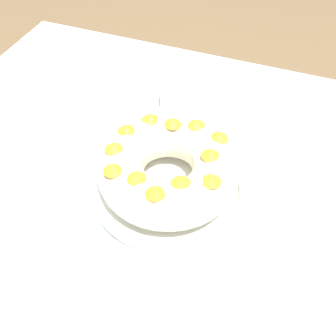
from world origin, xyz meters
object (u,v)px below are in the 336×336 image
Objects in this scene: bundt_cake at (168,167)px; side_bowl at (189,98)px; fork at (70,138)px; napkin at (292,219)px; serving_knife at (50,143)px; serving_dish at (168,187)px; cake_knife at (71,152)px.

bundt_cake is 0.28m from side_bowl.
fork is 0.50m from napkin.
serving_dish is at bearing -9.96° from serving_knife.
side_bowl is (-0.05, 0.27, -0.05)m from bundt_cake.
side_bowl reaches higher than fork.
napkin is (0.24, 0.02, -0.01)m from serving_dish.
bundt_cake is 0.24m from cake_knife.
serving_knife is at bearing -135.68° from side_bowl.
side_bowl is (0.19, 0.25, 0.02)m from cake_knife.
serving_knife is 0.06m from cake_knife.
fork is at bearing 128.46° from cake_knife.
fork reaches higher than napkin.
cake_knife is (0.03, -0.04, 0.00)m from fork.
serving_dish is 0.24m from napkin.
serving_knife is 1.25× the size of cake_knife.
napkin is (0.50, -0.04, -0.00)m from fork.
bundt_cake is 1.33× the size of serving_knife.
fork is at bearing -135.08° from side_bowl.
napkin is (0.48, -0.01, -0.00)m from cake_knife.
serving_dish is at bearing -80.06° from side_bowl.
side_bowl is 1.08× the size of napkin.
serving_dish is 0.24m from cake_knife.
serving_dish is at bearing 26.18° from bundt_cake.
bundt_cake is at bearing -80.08° from side_bowl.
serving_dish is 1.62× the size of fork.
side_bowl is (0.21, 0.21, 0.02)m from fork.
side_bowl is at bearing 99.94° from serving_dish.
bundt_cake is 1.66× the size of cake_knife.
serving_dish is 2.29× the size of napkin.
cake_knife reaches higher than fork.
bundt_cake is at bearing -175.37° from napkin.
side_bowl reaches higher than serving_knife.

